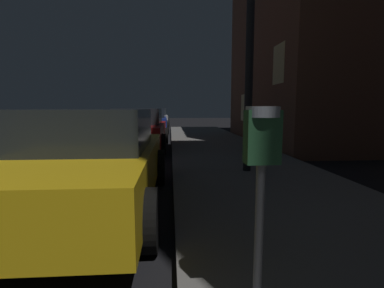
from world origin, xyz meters
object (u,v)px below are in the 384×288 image
(parking_meter, at_px, (261,163))
(car_red, at_px, (139,129))
(car_yellow_cab, at_px, (93,161))
(car_silver, at_px, (156,117))
(car_blue, at_px, (152,121))

(parking_meter, relative_size, car_red, 0.30)
(car_yellow_cab, bearing_deg, parking_meter, -57.40)
(car_red, distance_m, car_silver, 12.80)
(car_red, xyz_separation_m, car_blue, (0.00, 6.90, 0.00))
(car_red, bearing_deg, car_silver, 90.00)
(car_yellow_cab, xyz_separation_m, car_red, (0.00, 6.15, 0.00))
(car_red, height_order, car_silver, same)
(car_red, distance_m, car_blue, 6.90)
(car_yellow_cab, height_order, car_red, same)
(car_yellow_cab, xyz_separation_m, car_silver, (0.00, 18.95, 0.00))
(parking_meter, distance_m, car_blue, 15.66)
(parking_meter, distance_m, car_silver, 21.54)
(car_yellow_cab, relative_size, car_red, 0.95)
(parking_meter, relative_size, car_silver, 0.31)
(car_blue, bearing_deg, car_silver, 89.99)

